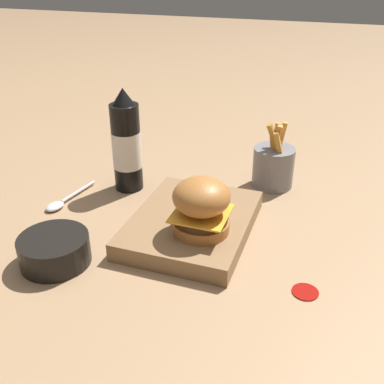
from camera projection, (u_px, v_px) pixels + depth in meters
name	position (u px, v px, depth m)	size (l,w,h in m)	color
ground_plane	(180.00, 225.00, 0.87)	(6.00, 6.00, 0.00)	#9E7A56
serving_board	(192.00, 224.00, 0.84)	(0.27, 0.21, 0.03)	olive
burger	(201.00, 206.00, 0.76)	(0.10, 0.10, 0.10)	#AD6B33
ketchup_bottle	(127.00, 145.00, 0.96)	(0.06, 0.06, 0.23)	black
fries_basket	(274.00, 165.00, 0.99)	(0.09, 0.09, 0.15)	slate
side_bowl	(54.00, 249.00, 0.75)	(0.12, 0.12, 0.05)	black
spoon	(61.00, 202.00, 0.93)	(0.15, 0.04, 0.01)	silver
ketchup_puddle	(305.00, 291.00, 0.69)	(0.04, 0.04, 0.00)	#9E140F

